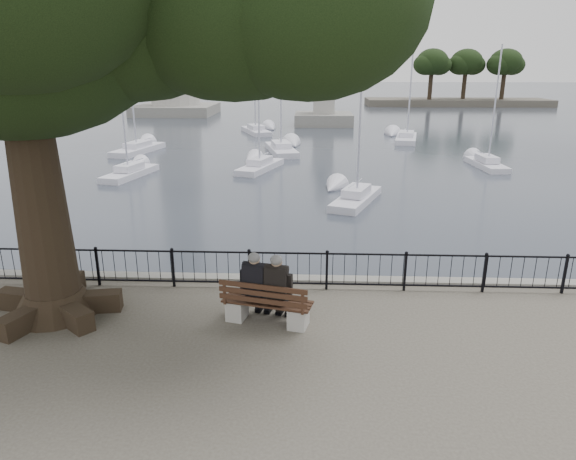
# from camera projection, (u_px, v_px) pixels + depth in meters

# --- Properties ---
(harbor) EXTENTS (260.00, 260.00, 1.20)m
(harbor) POSITION_uv_depth(u_px,v_px,m) (289.00, 297.00, 14.02)
(harbor) COLOR slate
(harbor) RESTS_ON ground
(railing) EXTENTS (22.06, 0.06, 1.00)m
(railing) POSITION_uv_depth(u_px,v_px,m) (288.00, 268.00, 13.22)
(railing) COLOR black
(railing) RESTS_ON ground
(bench) EXTENTS (2.10, 1.07, 1.06)m
(bench) POSITION_uv_depth(u_px,v_px,m) (267.00, 308.00, 11.47)
(bench) COLOR #9B9589
(bench) RESTS_ON ground
(person_left) EXTENTS (0.61, 0.91, 1.69)m
(person_left) POSITION_uv_depth(u_px,v_px,m) (257.00, 288.00, 11.52)
(person_left) COLOR black
(person_left) RESTS_ON ground
(person_right) EXTENTS (0.61, 0.91, 1.69)m
(person_right) POSITION_uv_depth(u_px,v_px,m) (279.00, 291.00, 11.38)
(person_right) COLOR black
(person_right) RESTS_ON ground
(lighthouse) EXTENTS (10.46, 10.46, 31.87)m
(lighthouse) POSITION_uv_depth(u_px,v_px,m) (170.00, 9.00, 66.86)
(lighthouse) COLOR slate
(lighthouse) RESTS_ON ground
(lion_monument) EXTENTS (6.45, 6.45, 9.40)m
(lion_monument) POSITION_uv_depth(u_px,v_px,m) (324.00, 103.00, 57.97)
(lion_monument) COLOR slate
(lion_monument) RESTS_ON ground
(sailboat_a) EXTENTS (2.34, 5.05, 9.47)m
(sailboat_a) POSITION_uv_depth(u_px,v_px,m) (130.00, 172.00, 31.46)
(sailboat_a) COLOR silver
(sailboat_a) RESTS_ON ground
(sailboat_b) EXTENTS (2.90, 5.23, 11.65)m
(sailboat_b) POSITION_uv_depth(u_px,v_px,m) (260.00, 165.00, 33.46)
(sailboat_b) COLOR silver
(sailboat_b) RESTS_ON ground
(sailboat_c) EXTENTS (3.02, 5.04, 8.94)m
(sailboat_c) POSITION_uv_depth(u_px,v_px,m) (356.00, 197.00, 25.52)
(sailboat_c) COLOR silver
(sailboat_c) RESTS_ON ground
(sailboat_d) EXTENTS (1.65, 4.89, 7.95)m
(sailboat_d) POSITION_uv_depth(u_px,v_px,m) (487.00, 163.00, 34.30)
(sailboat_d) COLOR silver
(sailboat_d) RESTS_ON ground
(sailboat_e) EXTENTS (2.85, 6.15, 13.76)m
(sailboat_e) POSITION_uv_depth(u_px,v_px,m) (138.00, 148.00, 40.10)
(sailboat_e) COLOR silver
(sailboat_e) RESTS_ON ground
(sailboat_f) EXTENTS (3.04, 6.37, 13.78)m
(sailboat_f) POSITION_uv_depth(u_px,v_px,m) (281.00, 148.00, 40.02)
(sailboat_f) COLOR silver
(sailboat_f) RESTS_ON ground
(sailboat_g) EXTENTS (2.91, 6.34, 11.33)m
(sailboat_g) POSITION_uv_depth(u_px,v_px,m) (406.00, 138.00, 46.14)
(sailboat_g) COLOR silver
(sailboat_g) RESTS_ON ground
(sailboat_h) EXTENTS (3.67, 6.20, 13.16)m
(sailboat_h) POSITION_uv_depth(u_px,v_px,m) (256.00, 130.00, 51.25)
(sailboat_h) COLOR silver
(sailboat_h) RESTS_ON ground
(far_shore) EXTENTS (30.00, 8.60, 9.18)m
(far_shore) POSITION_uv_depth(u_px,v_px,m) (463.00, 81.00, 84.58)
(far_shore) COLOR #48443B
(far_shore) RESTS_ON ground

